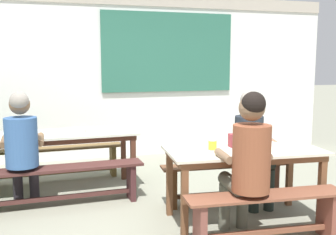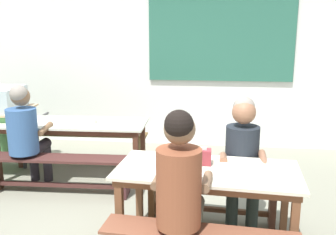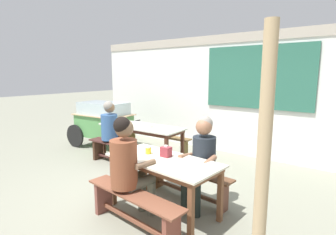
# 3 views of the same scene
# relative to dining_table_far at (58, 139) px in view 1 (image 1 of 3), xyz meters

# --- Properties ---
(ground_plane) EXTENTS (40.00, 40.00, 0.00)m
(ground_plane) POSITION_rel_dining_table_far_xyz_m (1.05, -1.06, -0.67)
(ground_plane) COLOR gray
(backdrop_wall) EXTENTS (7.56, 0.23, 2.71)m
(backdrop_wall) POSITION_rel_dining_table_far_xyz_m (1.08, 1.67, 0.76)
(backdrop_wall) COLOR white
(backdrop_wall) RESTS_ON ground_plane
(dining_table_far) EXTENTS (1.92, 0.76, 0.74)m
(dining_table_far) POSITION_rel_dining_table_far_xyz_m (0.00, 0.00, 0.00)
(dining_table_far) COLOR silver
(dining_table_far) RESTS_ON ground_plane
(dining_table_near) EXTENTS (1.58, 0.84, 0.74)m
(dining_table_near) POSITION_rel_dining_table_far_xyz_m (1.75, -1.45, -0.00)
(dining_table_near) COLOR beige
(dining_table_near) RESTS_ON ground_plane
(bench_far_back) EXTENTS (1.79, 0.31, 0.45)m
(bench_far_back) POSITION_rel_dining_table_far_xyz_m (-0.02, 0.52, -0.36)
(bench_far_back) COLOR brown
(bench_far_back) RESTS_ON ground_plane
(bench_far_front) EXTENTS (1.82, 0.35, 0.45)m
(bench_far_front) POSITION_rel_dining_table_far_xyz_m (0.02, -0.52, -0.35)
(bench_far_front) COLOR #492723
(bench_far_front) RESTS_ON ground_plane
(bench_near_back) EXTENTS (1.45, 0.35, 0.45)m
(bench_near_back) POSITION_rel_dining_table_far_xyz_m (1.79, -0.92, -0.38)
(bench_near_back) COLOR brown
(bench_near_back) RESTS_ON ground_plane
(bench_near_front) EXTENTS (1.46, 0.39, 0.45)m
(bench_near_front) POSITION_rel_dining_table_far_xyz_m (1.71, -1.97, -0.38)
(bench_near_front) COLOR brown
(bench_near_front) RESTS_ON ground_plane
(person_left_back_turned) EXTENTS (0.45, 0.59, 1.29)m
(person_left_back_turned) POSITION_rel_dining_table_far_xyz_m (-0.37, -0.47, 0.07)
(person_left_back_turned) COLOR #29262B
(person_left_back_turned) RESTS_ON ground_plane
(person_near_front) EXTENTS (0.45, 0.59, 1.35)m
(person_near_front) POSITION_rel_dining_table_far_xyz_m (1.56, -1.89, 0.10)
(person_near_front) COLOR #626353
(person_near_front) RESTS_ON ground_plane
(person_right_near_table) EXTENTS (0.43, 0.54, 1.27)m
(person_right_near_table) POSITION_rel_dining_table_far_xyz_m (2.07, -1.01, 0.07)
(person_right_near_table) COLOR black
(person_right_near_table) RESTS_ON ground_plane
(tissue_box) EXTENTS (0.13, 0.11, 0.16)m
(tissue_box) POSITION_rel_dining_table_far_xyz_m (1.72, -1.34, 0.14)
(tissue_box) COLOR #96333B
(tissue_box) RESTS_ON dining_table_near
(condiment_jar) EXTENTS (0.08, 0.08, 0.10)m
(condiment_jar) POSITION_rel_dining_table_far_xyz_m (1.44, -1.39, 0.12)
(condiment_jar) COLOR yellow
(condiment_jar) RESTS_ON dining_table_near
(soup_bowl) EXTENTS (0.17, 0.17, 0.05)m
(soup_bowl) POSITION_rel_dining_table_far_xyz_m (0.25, -0.02, 0.10)
(soup_bowl) COLOR silver
(soup_bowl) RESTS_ON dining_table_far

